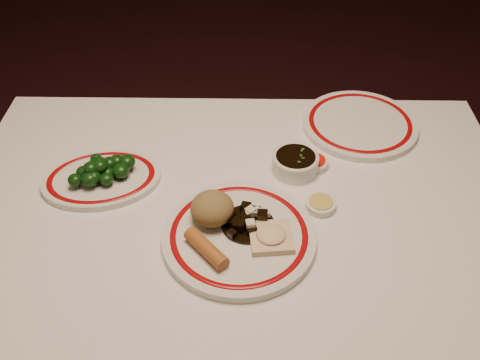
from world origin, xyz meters
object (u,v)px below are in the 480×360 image
(spring_roll, at_px, (206,248))
(stirfry_heap, at_px, (248,220))
(dining_table, at_px, (237,251))
(soy_bowl, at_px, (295,163))
(rice_mound, at_px, (212,208))
(broccoli_pile, at_px, (102,168))
(broccoli_plate, at_px, (102,179))
(main_plate, at_px, (239,236))
(fried_wonton, at_px, (271,236))

(spring_roll, distance_m, stirfry_heap, 0.11)
(dining_table, bearing_deg, spring_roll, -117.99)
(soy_bowl, bearing_deg, rice_mound, -135.25)
(broccoli_pile, xyz_separation_m, soy_bowl, (0.42, 0.05, -0.02))
(stirfry_heap, xyz_separation_m, soy_bowl, (0.11, 0.19, -0.01))
(spring_roll, height_order, broccoli_plate, spring_roll)
(dining_table, height_order, stirfry_heap, stirfry_heap)
(main_plate, bearing_deg, broccoli_plate, 151.59)
(fried_wonton, relative_size, stirfry_heap, 0.84)
(dining_table, relative_size, spring_roll, 11.50)
(fried_wonton, relative_size, broccoli_plate, 0.31)
(main_plate, distance_m, rice_mound, 0.08)
(dining_table, xyz_separation_m, main_plate, (0.01, -0.05, 0.10))
(stirfry_heap, bearing_deg, broccoli_pile, 156.04)
(rice_mound, distance_m, broccoli_pile, 0.28)
(stirfry_heap, height_order, broccoli_plate, stirfry_heap)
(rice_mound, bearing_deg, soy_bowl, 44.75)
(soy_bowl, bearing_deg, main_plate, -120.03)
(dining_table, bearing_deg, soy_bowl, 51.57)
(stirfry_heap, relative_size, soy_bowl, 1.02)
(main_plate, distance_m, spring_roll, 0.08)
(dining_table, bearing_deg, fried_wonton, -43.18)
(main_plate, bearing_deg, fried_wonton, -13.33)
(dining_table, height_order, broccoli_pile, broccoli_pile)
(spring_roll, height_order, broccoli_pile, broccoli_pile)
(fried_wonton, relative_size, soy_bowl, 0.86)
(dining_table, distance_m, spring_roll, 0.17)
(rice_mound, bearing_deg, stirfry_heap, -9.97)
(main_plate, bearing_deg, spring_roll, -139.40)
(fried_wonton, height_order, stirfry_heap, stirfry_heap)
(spring_roll, bearing_deg, dining_table, 20.82)
(dining_table, xyz_separation_m, fried_wonton, (0.07, -0.06, 0.12))
(dining_table, distance_m, stirfry_heap, 0.12)
(main_plate, bearing_deg, broccoli_pile, 151.04)
(rice_mound, relative_size, spring_roll, 0.83)
(main_plate, height_order, stirfry_heap, stirfry_heap)
(rice_mound, distance_m, fried_wonton, 0.13)
(stirfry_heap, bearing_deg, fried_wonton, -41.23)
(main_plate, xyz_separation_m, rice_mound, (-0.05, 0.04, 0.04))
(rice_mound, height_order, broccoli_pile, rice_mound)
(soy_bowl, bearing_deg, broccoli_pile, -173.74)
(dining_table, height_order, main_plate, main_plate)
(main_plate, xyz_separation_m, broccoli_plate, (-0.30, 0.16, -0.00))
(stirfry_heap, bearing_deg, spring_roll, -134.92)
(spring_roll, relative_size, fried_wonton, 1.18)
(spring_roll, xyz_separation_m, stirfry_heap, (0.08, 0.08, -0.00))
(broccoli_pile, bearing_deg, main_plate, -28.96)
(spring_roll, xyz_separation_m, soy_bowl, (0.18, 0.26, -0.01))
(rice_mound, relative_size, fried_wonton, 0.97)
(spring_roll, relative_size, broccoli_pile, 0.78)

